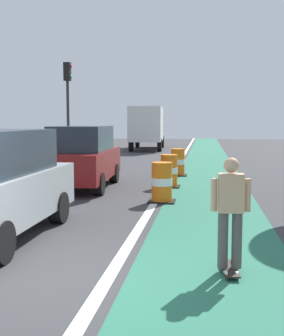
# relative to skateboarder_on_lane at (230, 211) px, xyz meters

# --- Properties ---
(ground_plane) EXTENTS (100.00, 100.00, 0.00)m
(ground_plane) POSITION_rel_skateboarder_on_lane_xyz_m (-2.60, -0.67, -0.91)
(ground_plane) COLOR #38383A
(bike_lane_strip) EXTENTS (2.50, 80.00, 0.01)m
(bike_lane_strip) POSITION_rel_skateboarder_on_lane_xyz_m (-0.20, 11.33, -0.91)
(bike_lane_strip) COLOR #286B51
(bike_lane_strip) RESTS_ON ground
(lane_divider_stripe) EXTENTS (0.20, 80.00, 0.01)m
(lane_divider_stripe) POSITION_rel_skateboarder_on_lane_xyz_m (-1.70, 11.33, -0.91)
(lane_divider_stripe) COLOR silver
(lane_divider_stripe) RESTS_ON ground
(skateboarder_on_lane) EXTENTS (0.57, 0.81, 1.69)m
(skateboarder_on_lane) POSITION_rel_skateboarder_on_lane_xyz_m (0.00, 0.00, 0.00)
(skateboarder_on_lane) COLOR black
(skateboarder_on_lane) RESTS_ON ground
(parked_suv_second) EXTENTS (2.06, 4.67, 2.04)m
(parked_suv_second) POSITION_rel_skateboarder_on_lane_xyz_m (-4.36, 7.89, 0.12)
(parked_suv_second) COLOR maroon
(parked_suv_second) RESTS_ON ground
(traffic_barrel_front) EXTENTS (0.73, 0.73, 1.09)m
(traffic_barrel_front) POSITION_rel_skateboarder_on_lane_xyz_m (-1.52, 5.64, -0.38)
(traffic_barrel_front) COLOR orange
(traffic_barrel_front) RESTS_ON ground
(traffic_barrel_mid) EXTENTS (0.73, 0.73, 1.09)m
(traffic_barrel_mid) POSITION_rel_skateboarder_on_lane_xyz_m (-1.55, 8.49, -0.38)
(traffic_barrel_mid) COLOR orange
(traffic_barrel_mid) RESTS_ON ground
(traffic_barrel_back) EXTENTS (0.73, 0.73, 1.09)m
(traffic_barrel_back) POSITION_rel_skateboarder_on_lane_xyz_m (-1.45, 11.70, -0.38)
(traffic_barrel_back) COLOR orange
(traffic_barrel_back) RESTS_ON ground
(delivery_truck_down_block) EXTENTS (2.71, 7.71, 3.23)m
(delivery_truck_down_block) POSITION_rel_skateboarder_on_lane_xyz_m (-4.75, 28.10, 0.94)
(delivery_truck_down_block) COLOR silver
(delivery_truck_down_block) RESTS_ON ground
(traffic_light_corner) EXTENTS (0.41, 0.32, 5.10)m
(traffic_light_corner) POSITION_rel_skateboarder_on_lane_xyz_m (-7.20, 15.62, 2.59)
(traffic_light_corner) COLOR #2D2D2D
(traffic_light_corner) RESTS_ON ground
(pedestrian_crossing) EXTENTS (0.34, 0.20, 1.61)m
(pedestrian_crossing) POSITION_rel_skateboarder_on_lane_xyz_m (-7.45, 16.94, -0.05)
(pedestrian_crossing) COLOR #33333D
(pedestrian_crossing) RESTS_ON ground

